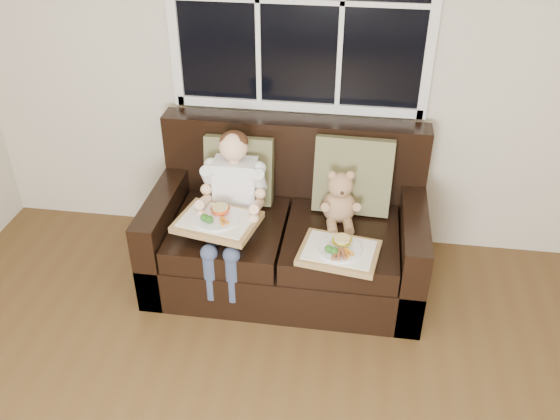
% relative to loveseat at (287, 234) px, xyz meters
% --- Properties ---
extents(room_walls, '(4.52, 5.02, 2.71)m').
position_rel_loveseat_xyz_m(room_walls, '(0.10, -2.02, 1.28)').
color(room_walls, beige).
rests_on(room_walls, ground).
extents(window_back, '(1.62, 0.04, 1.37)m').
position_rel_loveseat_xyz_m(window_back, '(-0.00, 0.46, 1.34)').
color(window_back, black).
rests_on(window_back, room_walls).
extents(loveseat, '(1.70, 0.92, 0.96)m').
position_rel_loveseat_xyz_m(loveseat, '(0.00, 0.00, 0.00)').
color(loveseat, black).
rests_on(loveseat, ground).
extents(pillow_left, '(0.44, 0.20, 0.45)m').
position_rel_loveseat_xyz_m(pillow_left, '(-0.33, 0.15, 0.36)').
color(pillow_left, brown).
rests_on(pillow_left, loveseat).
extents(pillow_right, '(0.49, 0.24, 0.49)m').
position_rel_loveseat_xyz_m(pillow_right, '(0.39, 0.15, 0.38)').
color(pillow_right, brown).
rests_on(pillow_right, loveseat).
extents(child, '(0.38, 0.60, 0.86)m').
position_rel_loveseat_xyz_m(child, '(-0.32, -0.12, 0.33)').
color(child, white).
rests_on(child, loveseat).
extents(teddy_bear, '(0.23, 0.29, 0.36)m').
position_rel_loveseat_xyz_m(teddy_bear, '(0.32, -0.01, 0.29)').
color(teddy_bear, '#A77C58').
rests_on(teddy_bear, loveseat).
extents(tray_left, '(0.52, 0.43, 0.10)m').
position_rel_loveseat_xyz_m(tray_left, '(-0.37, -0.30, 0.27)').
color(tray_left, '#9C7846').
rests_on(tray_left, child).
extents(tray_right, '(0.49, 0.40, 0.10)m').
position_rel_loveseat_xyz_m(tray_right, '(0.35, -0.37, 0.17)').
color(tray_right, '#9C7846').
rests_on(tray_right, loveseat).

